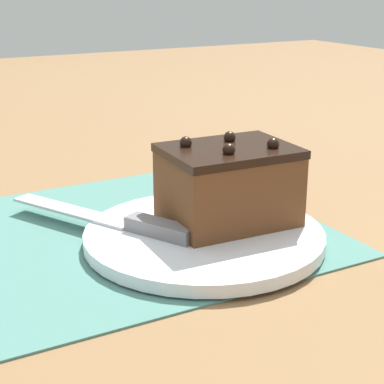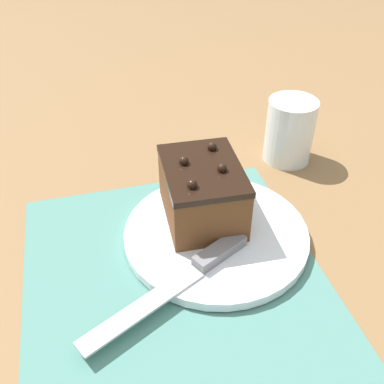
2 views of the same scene
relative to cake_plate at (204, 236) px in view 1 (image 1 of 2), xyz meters
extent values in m
plane|color=olive|center=(-0.09, 0.06, -0.01)|extent=(3.00, 3.00, 0.00)
cube|color=slate|center=(-0.09, 0.06, -0.01)|extent=(0.46, 0.34, 0.00)
cylinder|color=white|center=(0.00, 0.00, 0.00)|extent=(0.23, 0.23, 0.01)
cube|color=brown|center=(0.03, 0.01, 0.04)|extent=(0.12, 0.10, 0.07)
cube|color=black|center=(0.03, 0.01, 0.08)|extent=(0.13, 0.10, 0.01)
sphere|color=black|center=(0.00, 0.03, 0.09)|extent=(0.01, 0.01, 0.01)
sphere|color=black|center=(0.02, -0.01, 0.09)|extent=(0.01, 0.01, 0.01)
sphere|color=black|center=(0.05, 0.03, 0.09)|extent=(0.01, 0.01, 0.01)
sphere|color=black|center=(0.07, -0.01, 0.09)|extent=(0.01, 0.01, 0.01)
cube|color=slate|center=(-0.04, 0.01, 0.01)|extent=(0.05, 0.07, 0.01)
cube|color=#B7BABF|center=(-0.09, 0.11, 0.01)|extent=(0.09, 0.15, 0.00)
camera|label=1|loc=(-0.29, -0.49, 0.24)|focal=60.00mm
camera|label=2|loc=(-0.39, 0.13, 0.39)|focal=42.00mm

